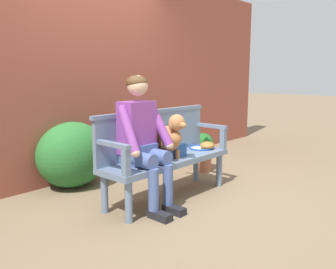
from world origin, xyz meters
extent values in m
plane|color=#7A664C|center=(0.00, 0.00, 0.00)|extent=(40.00, 40.00, 0.00)
cube|color=brown|center=(0.00, 1.46, 1.37)|extent=(8.00, 0.30, 2.75)
ellipsoid|color=#286B2D|center=(-0.46, 1.10, 0.39)|extent=(0.88, 0.71, 0.78)
cube|color=slate|center=(0.00, 0.00, 0.42)|extent=(1.60, 0.47, 0.06)
cylinder|color=slate|center=(-0.72, -0.18, 0.20)|extent=(0.07, 0.07, 0.39)
cylinder|color=slate|center=(0.72, -0.18, 0.20)|extent=(0.07, 0.07, 0.39)
cylinder|color=slate|center=(-0.72, 0.18, 0.20)|extent=(0.07, 0.07, 0.39)
cylinder|color=slate|center=(0.72, 0.18, 0.20)|extent=(0.07, 0.07, 0.39)
cube|color=slate|center=(0.00, 0.21, 0.68)|extent=(1.60, 0.05, 0.46)
cube|color=slate|center=(0.00, 0.21, 0.93)|extent=(1.64, 0.06, 0.04)
cube|color=slate|center=(-0.76, -0.20, 0.57)|extent=(0.06, 0.06, 0.24)
cube|color=slate|center=(-0.76, 0.00, 0.71)|extent=(0.06, 0.47, 0.04)
cube|color=slate|center=(0.76, -0.20, 0.57)|extent=(0.06, 0.06, 0.24)
cube|color=slate|center=(0.76, 0.00, 0.71)|extent=(0.06, 0.47, 0.04)
cube|color=black|center=(-0.48, -0.34, 0.04)|extent=(0.10, 0.24, 0.07)
cylinder|color=#475B93|center=(-0.48, -0.26, 0.27)|extent=(0.10, 0.10, 0.40)
cylinder|color=#475B93|center=(-0.48, -0.10, 0.53)|extent=(0.15, 0.31, 0.15)
cube|color=black|center=(-0.28, -0.34, 0.04)|extent=(0.10, 0.24, 0.07)
cylinder|color=#475B93|center=(-0.28, -0.26, 0.27)|extent=(0.10, 0.10, 0.40)
cylinder|color=#475B93|center=(-0.28, -0.10, 0.53)|extent=(0.15, 0.31, 0.15)
cube|color=#475B93|center=(-0.38, 0.05, 0.55)|extent=(0.32, 0.24, 0.20)
cube|color=#843D93|center=(-0.38, 0.07, 0.81)|extent=(0.34, 0.22, 0.52)
cylinder|color=#843D93|center=(-0.59, -0.04, 0.83)|extent=(0.14, 0.32, 0.44)
sphere|color=#DBB28E|center=(-0.61, -0.16, 0.63)|extent=(0.09, 0.09, 0.09)
cylinder|color=#843D93|center=(-0.17, -0.04, 0.83)|extent=(0.14, 0.32, 0.44)
sphere|color=#DBB28E|center=(-0.15, -0.16, 0.63)|extent=(0.09, 0.09, 0.09)
sphere|color=#DBB28E|center=(-0.38, 0.05, 1.22)|extent=(0.20, 0.20, 0.20)
ellipsoid|color=#51381E|center=(-0.38, 0.06, 1.25)|extent=(0.21, 0.21, 0.14)
cylinder|color=#AD7042|center=(-0.09, -0.09, 0.50)|extent=(0.05, 0.05, 0.09)
cylinder|color=#AD7042|center=(0.04, -0.10, 0.50)|extent=(0.05, 0.05, 0.09)
cylinder|color=#AD7042|center=(-0.07, 0.11, 0.50)|extent=(0.05, 0.05, 0.09)
cylinder|color=#AD7042|center=(0.05, 0.10, 0.50)|extent=(0.05, 0.05, 0.09)
ellipsoid|color=#AD7042|center=(-0.02, 0.00, 0.66)|extent=(0.25, 0.36, 0.27)
sphere|color=#AD7042|center=(-0.03, -0.11, 0.68)|extent=(0.16, 0.16, 0.16)
sphere|color=#AD7042|center=(-0.03, -0.15, 0.85)|extent=(0.17, 0.17, 0.17)
ellipsoid|color=#AD7042|center=(-0.04, -0.22, 0.83)|extent=(0.08, 0.11, 0.06)
ellipsoid|color=#AD7042|center=(-0.10, -0.13, 0.83)|extent=(0.05, 0.04, 0.12)
ellipsoid|color=#AD7042|center=(0.04, -0.14, 0.83)|extent=(0.05, 0.04, 0.12)
sphere|color=#AD7042|center=(-0.01, 0.17, 0.71)|extent=(0.08, 0.08, 0.08)
torus|color=blue|center=(0.61, 0.02, 0.46)|extent=(0.31, 0.31, 0.02)
cylinder|color=silver|center=(0.61, 0.02, 0.45)|extent=(0.25, 0.25, 0.00)
cube|color=blue|center=(0.62, 0.18, 0.47)|extent=(0.04, 0.07, 0.02)
cylinder|color=black|center=(0.63, 0.32, 0.47)|extent=(0.04, 0.22, 0.03)
ellipsoid|color=#9E6B2D|center=(0.63, -0.06, 0.50)|extent=(0.27, 0.25, 0.09)
cube|color=#2856A3|center=(0.07, 0.02, 0.52)|extent=(0.32, 0.27, 0.14)
cylinder|color=#A85B3D|center=(1.15, 0.38, 0.10)|extent=(0.24, 0.24, 0.21)
torus|color=#A85B3D|center=(1.15, 0.38, 0.21)|extent=(0.26, 0.26, 0.02)
ellipsoid|color=#1E5B23|center=(1.15, 0.38, 0.37)|extent=(0.29, 0.29, 0.32)
camera|label=1|loc=(-2.72, -2.46, 1.33)|focal=37.64mm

